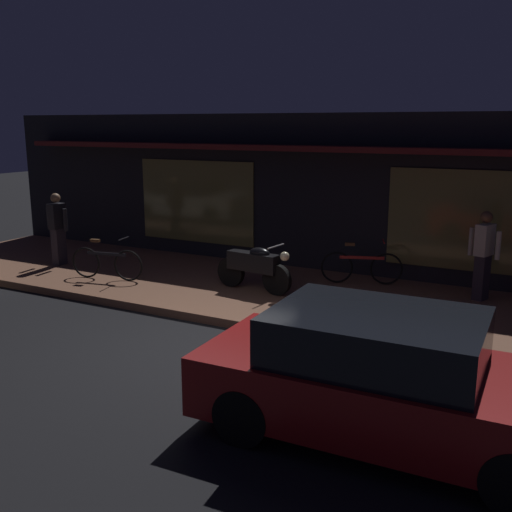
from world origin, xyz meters
name	(u,v)px	position (x,y,z in m)	size (l,w,h in m)	color
ground_plane	(194,347)	(0.00, 0.00, 0.00)	(60.00, 60.00, 0.00)	black
sidewalk_slab	(278,294)	(0.00, 3.00, 0.07)	(18.00, 4.00, 0.15)	brown
storefront_building	(340,190)	(0.00, 6.39, 1.80)	(18.00, 3.30, 3.60)	black
motorcycle	(255,266)	(-0.41, 2.78, 0.65)	(1.70, 0.55, 0.97)	black
bicycle_parked	(361,267)	(1.28, 4.27, 0.51)	(1.58, 0.64, 0.91)	black
bicycle_extra	(107,263)	(-3.58, 2.11, 0.51)	(1.64, 0.47, 0.91)	black
person_photographer	(58,227)	(-5.49, 2.64, 1.03)	(0.61, 0.38, 1.67)	#28232D
person_bystander	(484,254)	(3.61, 4.22, 1.03)	(0.61, 0.43, 1.67)	#28232D
parked_car_far	(384,378)	(3.33, -1.30, 0.70)	(4.14, 1.86, 1.42)	black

